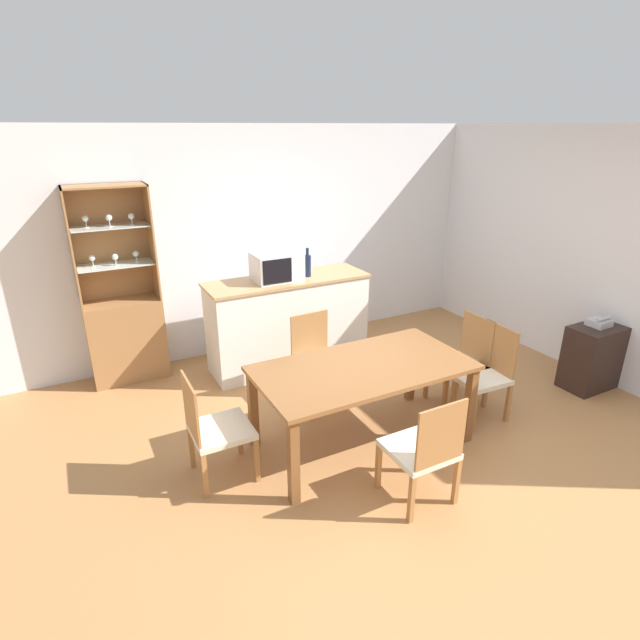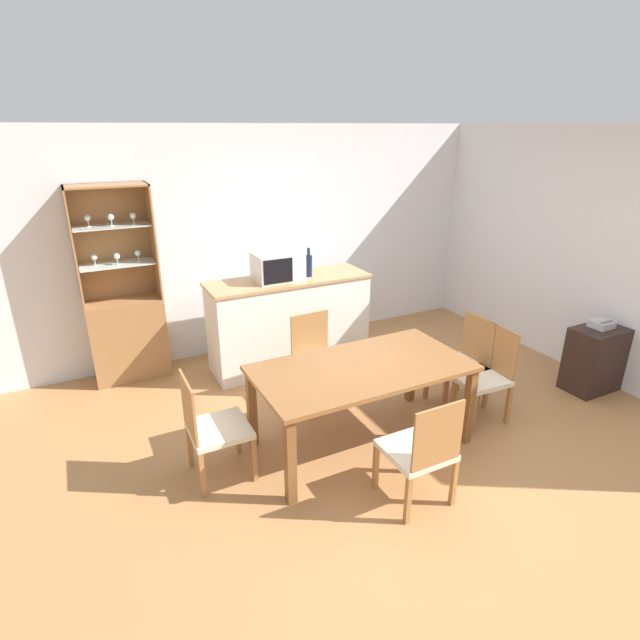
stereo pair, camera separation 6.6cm
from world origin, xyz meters
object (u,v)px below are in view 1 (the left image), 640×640
(wine_bottle, at_px, (307,265))
(dining_chair_side_right_far, at_px, (462,362))
(dining_chair_head_near, at_px, (423,450))
(dining_chair_head_far, at_px, (318,361))
(display_cabinet, at_px, (125,325))
(dining_chair_side_left_far, at_px, (215,429))
(side_cabinet, at_px, (592,357))
(dining_table, at_px, (363,376))
(microwave, at_px, (277,267))
(telephone, at_px, (599,322))
(dining_chair_side_right_near, at_px, (483,374))

(wine_bottle, bearing_deg, dining_chair_side_right_far, -59.42)
(dining_chair_head_near, bearing_deg, dining_chair_head_far, 90.09)
(display_cabinet, distance_m, wine_bottle, 2.01)
(dining_chair_side_left_far, bearing_deg, side_cabinet, 84.28)
(dining_chair_head_near, bearing_deg, dining_table, 90.00)
(dining_chair_head_far, xyz_separation_m, microwave, (-0.03, 0.88, 0.72))
(dining_table, distance_m, dining_chair_side_right_far, 1.23)
(dining_chair_side_left_far, height_order, telephone, dining_chair_side_left_far)
(dining_chair_head_far, height_order, wine_bottle, wine_bottle)
(side_cabinet, height_order, telephone, telephone)
(display_cabinet, xyz_separation_m, dining_chair_side_left_far, (0.34, -2.03, -0.17))
(dining_chair_side_left_far, relative_size, microwave, 1.75)
(wine_bottle, bearing_deg, microwave, 175.55)
(side_cabinet, distance_m, telephone, 0.37)
(display_cabinet, distance_m, telephone, 4.81)
(display_cabinet, bearing_deg, wine_bottle, -15.64)
(microwave, distance_m, wine_bottle, 0.35)
(dining_chair_head_far, bearing_deg, telephone, 155.71)
(dining_chair_side_right_far, xyz_separation_m, dining_chair_head_far, (-1.21, 0.66, 0.00))
(dining_chair_side_left_far, bearing_deg, dining_chair_head_far, 118.78)
(dining_table, height_order, microwave, microwave)
(dining_chair_head_near, relative_size, wine_bottle, 2.77)
(dining_chair_side_right_far, xyz_separation_m, telephone, (1.41, -0.38, 0.28))
(dining_chair_side_right_near, bearing_deg, display_cabinet, 53.27)
(dining_table, distance_m, microwave, 1.75)
(dining_chair_side_right_near, bearing_deg, telephone, -90.83)
(dining_chair_side_right_near, bearing_deg, dining_table, 86.61)
(dining_table, height_order, dining_chair_side_right_near, dining_chair_side_right_near)
(dining_chair_side_right_far, xyz_separation_m, microwave, (-1.24, 1.53, 0.72))
(microwave, xyz_separation_m, wine_bottle, (0.35, -0.03, -0.02))
(dining_chair_head_far, relative_size, wine_bottle, 2.77)
(dining_chair_side_right_near, height_order, dining_chair_side_right_far, same)
(dining_chair_side_right_near, bearing_deg, dining_chair_side_left_far, 86.67)
(dining_table, relative_size, dining_chair_head_near, 2.02)
(dining_chair_head_far, height_order, side_cabinet, dining_chair_head_far)
(dining_chair_side_left_far, height_order, side_cabinet, dining_chair_side_left_far)
(dining_chair_side_left_far, xyz_separation_m, dining_chair_head_far, (1.21, 0.65, 0.00))
(display_cabinet, height_order, wine_bottle, display_cabinet)
(microwave, bearing_deg, dining_chair_head_far, -88.29)
(dining_chair_head_near, bearing_deg, dining_chair_side_right_near, 28.36)
(dining_table, height_order, wine_bottle, wine_bottle)
(microwave, relative_size, telephone, 2.45)
(dining_chair_side_right_near, distance_m, dining_chair_side_left_far, 2.43)
(side_cabinet, bearing_deg, telephone, 34.03)
(telephone, bearing_deg, dining_table, 174.78)
(dining_chair_side_right_near, height_order, telephone, dining_chair_side_right_near)
(display_cabinet, distance_m, dining_chair_side_right_far, 3.42)
(dining_chair_side_right_near, height_order, microwave, microwave)
(dining_chair_side_right_near, height_order, dining_chair_side_left_far, same)
(side_cabinet, bearing_deg, dining_chair_side_right_far, 163.93)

